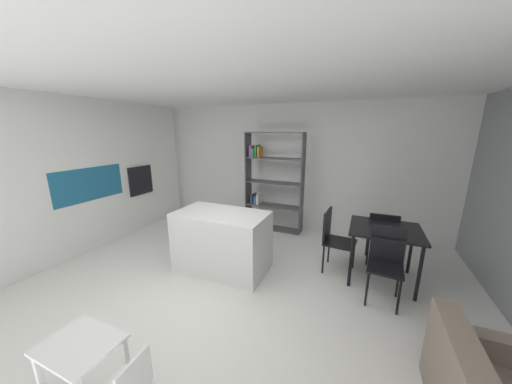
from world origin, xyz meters
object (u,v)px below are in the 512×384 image
at_px(kitchen_island, 222,241).
at_px(open_bookshelf, 270,181).
at_px(child_table, 81,353).
at_px(dining_chair_far, 382,233).
at_px(dining_chair_near, 386,258).
at_px(built_in_oven, 141,180).
at_px(dining_chair_island_side, 333,235).
at_px(dining_table, 385,235).

bearing_deg(kitchen_island, open_bookshelf, 86.80).
relative_size(kitchen_island, child_table, 2.41).
bearing_deg(child_table, dining_chair_far, 54.92).
relative_size(kitchen_island, dining_chair_near, 1.46).
bearing_deg(dining_chair_near, built_in_oven, 176.76).
xyz_separation_m(open_bookshelf, dining_chair_far, (2.14, -0.77, -0.53)).
xyz_separation_m(dining_chair_near, dining_chair_far, (-0.00, 0.87, -0.02)).
height_order(dining_chair_near, dining_chair_island_side, dining_chair_island_side).
distance_m(open_bookshelf, dining_chair_island_side, 1.95).
relative_size(child_table, dining_table, 0.62).
bearing_deg(open_bookshelf, dining_table, -29.46).
bearing_deg(child_table, dining_chair_near, 45.96).
distance_m(child_table, dining_table, 3.57).
bearing_deg(kitchen_island, dining_chair_near, 5.26).
xyz_separation_m(built_in_oven, dining_chair_island_side, (4.03, -0.16, -0.50)).
xyz_separation_m(kitchen_island, dining_chair_near, (2.25, 0.21, 0.10)).
distance_m(kitchen_island, open_bookshelf, 1.95).
distance_m(open_bookshelf, dining_chair_near, 2.75).
bearing_deg(kitchen_island, dining_chair_island_side, 22.51).
bearing_deg(built_in_oven, dining_chair_island_side, -2.26).
height_order(built_in_oven, kitchen_island, built_in_oven).
bearing_deg(child_table, dining_table, 50.87).
distance_m(dining_table, dining_chair_far, 0.47).
relative_size(built_in_oven, dining_chair_far, 0.68).
distance_m(built_in_oven, dining_chair_far, 4.75).
bearing_deg(open_bookshelf, built_in_oven, -157.95).
height_order(kitchen_island, open_bookshelf, open_bookshelf).
bearing_deg(dining_chair_far, kitchen_island, 23.90).
distance_m(open_bookshelf, dining_chair_far, 2.33).
relative_size(child_table, dining_chair_island_side, 0.60).
distance_m(built_in_oven, kitchen_island, 2.66).
distance_m(child_table, dining_chair_far, 3.92).
relative_size(kitchen_island, dining_chair_island_side, 1.45).
distance_m(kitchen_island, dining_table, 2.34).
xyz_separation_m(dining_chair_island_side, dining_chair_far, (0.68, 0.43, -0.02)).
xyz_separation_m(kitchen_island, child_table, (-0.01, -2.12, -0.04)).
bearing_deg(dining_chair_near, dining_chair_island_side, 151.35).
height_order(open_bookshelf, dining_chair_island_side, open_bookshelf).
xyz_separation_m(kitchen_island, dining_chair_far, (2.24, 1.08, 0.08)).
bearing_deg(built_in_oven, dining_chair_near, -7.25).
height_order(open_bookshelf, dining_table, open_bookshelf).
relative_size(dining_chair_near, dining_chair_far, 1.07).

